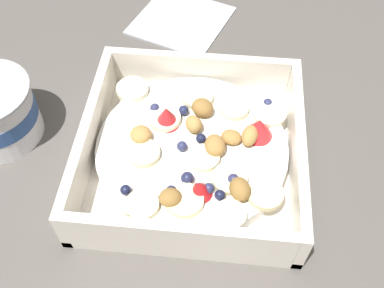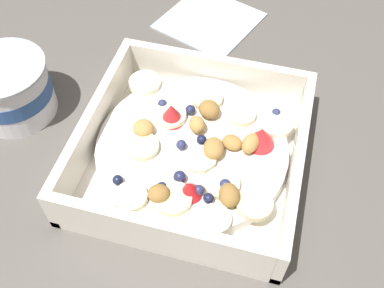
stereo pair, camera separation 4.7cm
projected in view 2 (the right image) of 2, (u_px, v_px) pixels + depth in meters
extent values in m
plane|color=#56514C|center=(187.00, 174.00, 0.48)|extent=(2.40, 2.40, 0.00)
cube|color=white|center=(192.00, 158.00, 0.49)|extent=(0.23, 0.23, 0.01)
cube|color=white|center=(295.00, 168.00, 0.45)|extent=(0.23, 0.01, 0.06)
cube|color=white|center=(96.00, 125.00, 0.48)|extent=(0.23, 0.01, 0.06)
cube|color=white|center=(161.00, 237.00, 0.40)|extent=(0.01, 0.21, 0.06)
cube|color=white|center=(216.00, 75.00, 0.53)|extent=(0.01, 0.21, 0.06)
cylinder|color=white|center=(192.00, 150.00, 0.47)|extent=(0.20, 0.20, 0.02)
cylinder|color=#F4EAB7|center=(242.00, 115.00, 0.49)|extent=(0.03, 0.03, 0.01)
cylinder|color=#F7EFC6|center=(276.00, 124.00, 0.48)|extent=(0.05, 0.05, 0.01)
cylinder|color=#F7EFC6|center=(170.00, 116.00, 0.49)|extent=(0.04, 0.04, 0.01)
cylinder|color=beige|center=(177.00, 200.00, 0.42)|extent=(0.05, 0.05, 0.01)
cylinder|color=beige|center=(142.00, 150.00, 0.46)|extent=(0.05, 0.05, 0.01)
cylinder|color=#F4EAB7|center=(131.00, 197.00, 0.43)|extent=(0.03, 0.03, 0.01)
cylinder|color=beige|center=(254.00, 204.00, 0.42)|extent=(0.04, 0.04, 0.01)
cylinder|color=beige|center=(222.00, 184.00, 0.43)|extent=(0.05, 0.05, 0.01)
cylinder|color=#F7EFC6|center=(145.00, 83.00, 0.52)|extent=(0.04, 0.04, 0.01)
cylinder|color=beige|center=(207.00, 99.00, 0.50)|extent=(0.04, 0.04, 0.01)
cylinder|color=#F7EFC6|center=(215.00, 219.00, 0.41)|extent=(0.04, 0.04, 0.01)
cylinder|color=#F7EFC6|center=(200.00, 160.00, 0.45)|extent=(0.05, 0.05, 0.01)
cone|color=red|center=(190.00, 189.00, 0.42)|extent=(0.03, 0.03, 0.02)
cone|color=red|center=(261.00, 136.00, 0.46)|extent=(0.04, 0.04, 0.02)
cone|color=red|center=(172.00, 113.00, 0.48)|extent=(0.04, 0.04, 0.03)
sphere|color=navy|center=(181.00, 145.00, 0.46)|extent=(0.01, 0.01, 0.01)
sphere|color=#191E3D|center=(202.00, 140.00, 0.46)|extent=(0.01, 0.01, 0.01)
sphere|color=navy|center=(225.00, 185.00, 0.43)|extent=(0.01, 0.01, 0.01)
sphere|color=#23284C|center=(190.00, 110.00, 0.49)|extent=(0.01, 0.01, 0.01)
sphere|color=#191E3D|center=(118.00, 180.00, 0.43)|extent=(0.01, 0.01, 0.01)
sphere|color=navy|center=(163.00, 104.00, 0.49)|extent=(0.01, 0.01, 0.01)
sphere|color=navy|center=(276.00, 113.00, 0.49)|extent=(0.01, 0.01, 0.01)
sphere|color=#23284C|center=(179.00, 177.00, 0.44)|extent=(0.01, 0.01, 0.01)
sphere|color=#23284C|center=(162.00, 187.00, 0.43)|extent=(0.01, 0.01, 0.01)
sphere|color=navy|center=(199.00, 190.00, 0.43)|extent=(0.01, 0.01, 0.01)
sphere|color=#191E3D|center=(208.00, 198.00, 0.42)|extent=(0.01, 0.01, 0.01)
ellipsoid|color=olive|center=(229.00, 195.00, 0.42)|extent=(0.03, 0.03, 0.02)
ellipsoid|color=tan|center=(251.00, 143.00, 0.46)|extent=(0.03, 0.02, 0.02)
ellipsoid|color=tan|center=(143.00, 128.00, 0.47)|extent=(0.03, 0.03, 0.02)
ellipsoid|color=olive|center=(159.00, 194.00, 0.42)|extent=(0.03, 0.03, 0.02)
ellipsoid|color=tan|center=(201.00, 126.00, 0.47)|extent=(0.03, 0.03, 0.02)
ellipsoid|color=#AD7F42|center=(232.00, 142.00, 0.46)|extent=(0.02, 0.02, 0.01)
ellipsoid|color=#AD7F42|center=(214.00, 149.00, 0.45)|extent=(0.03, 0.03, 0.02)
ellipsoid|color=olive|center=(209.00, 109.00, 0.49)|extent=(0.03, 0.03, 0.02)
cylinder|color=white|center=(11.00, 90.00, 0.51)|extent=(0.09, 0.09, 0.07)
cylinder|color=#2D5193|center=(10.00, 88.00, 0.51)|extent=(0.09, 0.09, 0.02)
cylinder|color=#B7BCC6|center=(0.00, 68.00, 0.48)|extent=(0.10, 0.10, 0.00)
cube|color=silver|center=(210.00, 20.00, 0.63)|extent=(0.15, 0.15, 0.01)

